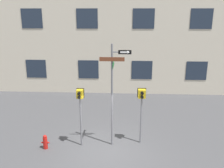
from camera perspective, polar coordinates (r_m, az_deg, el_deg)
ground_plane at (r=11.69m, az=-1.13°, el=-15.02°), size 60.00×60.00×0.00m
street_sign_pole at (r=11.04m, az=0.32°, el=-0.83°), size 1.37×1.01×4.76m
pedestrian_signal_left at (r=11.28m, az=-7.29°, el=-4.22°), size 0.34×0.40×2.77m
pedestrian_signal_right at (r=11.52m, az=6.78°, el=-3.81°), size 0.40×0.40×2.70m
fire_hydrant at (r=12.09m, az=-15.01°, el=-12.68°), size 0.36×0.20×0.68m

